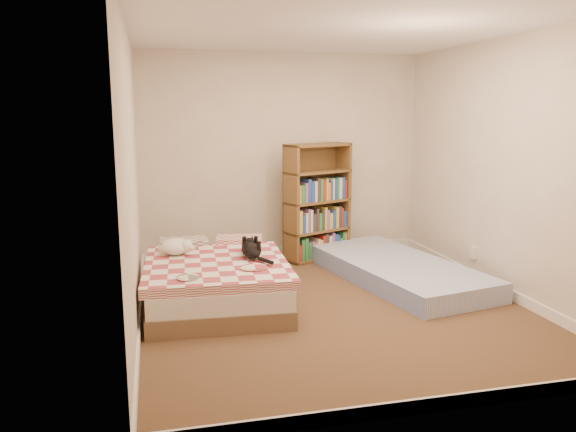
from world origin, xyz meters
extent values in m
cube|color=#4C3A20|center=(0.00, 0.00, 0.00)|extent=(3.50, 4.00, 0.01)
cube|color=white|center=(0.00, 0.00, 2.50)|extent=(3.50, 4.00, 0.01)
cube|color=beige|center=(0.00, 2.00, 1.25)|extent=(3.50, 0.01, 2.50)
cube|color=beige|center=(0.00, -2.00, 1.25)|extent=(3.50, 0.01, 2.50)
cube|color=beige|center=(-1.75, 0.00, 1.25)|extent=(0.01, 4.00, 2.50)
cube|color=beige|center=(1.75, 0.00, 1.25)|extent=(0.01, 4.00, 2.50)
cube|color=white|center=(0.00, 1.99, 0.05)|extent=(3.50, 0.02, 0.10)
cube|color=white|center=(0.00, -1.99, 0.05)|extent=(3.50, 0.02, 0.10)
cube|color=white|center=(-1.74, 0.00, 0.05)|extent=(0.02, 4.00, 0.10)
cube|color=white|center=(1.74, 0.00, 0.05)|extent=(0.02, 4.00, 0.10)
cube|color=white|center=(1.74, 0.40, 0.30)|extent=(0.03, 0.09, 0.13)
cube|color=brown|center=(-1.04, 0.35, 0.08)|extent=(1.33, 1.83, 0.16)
cube|color=silver|center=(-1.04, 0.35, 0.25)|extent=(1.30, 1.79, 0.18)
cube|color=#A83E48|center=(-1.04, 0.35, 0.38)|extent=(1.37, 1.52, 0.09)
cube|color=#686258|center=(-1.33, 1.01, 0.41)|extent=(0.50, 0.33, 0.13)
cube|color=#A83E48|center=(-0.74, 1.01, 0.41)|extent=(0.50, 0.33, 0.13)
cube|color=brown|center=(-0.05, 1.65, 0.71)|extent=(0.15, 0.28, 1.42)
cube|color=brown|center=(0.76, 1.65, 0.71)|extent=(0.15, 0.28, 1.42)
cube|color=brown|center=(0.36, 1.79, 0.71)|extent=(0.79, 0.35, 1.42)
cube|color=brown|center=(0.36, 1.65, 0.02)|extent=(0.89, 0.59, 0.03)
cube|color=brown|center=(0.36, 1.65, 0.72)|extent=(0.89, 0.59, 0.03)
cube|color=brown|center=(0.36, 1.65, 1.40)|extent=(0.89, 0.59, 0.03)
cube|color=#7C92CF|center=(0.95, 0.62, 0.10)|extent=(1.45, 2.44, 0.21)
ellipsoid|color=black|center=(-0.70, 0.31, 0.49)|extent=(0.20, 0.41, 0.13)
sphere|color=black|center=(-0.70, 0.53, 0.50)|extent=(0.13, 0.13, 0.12)
cone|color=black|center=(-0.73, 0.57, 0.55)|extent=(0.04, 0.04, 0.05)
cone|color=black|center=(-0.66, 0.57, 0.55)|extent=(0.04, 0.04, 0.05)
cylinder|color=black|center=(-0.60, 0.05, 0.46)|extent=(0.05, 0.23, 0.05)
ellipsoid|color=white|center=(-1.40, 0.59, 0.50)|extent=(0.33, 0.36, 0.15)
sphere|color=white|center=(-1.31, 0.50, 0.52)|extent=(0.14, 0.14, 0.12)
sphere|color=white|center=(-1.27, 0.46, 0.50)|extent=(0.06, 0.06, 0.05)
sphere|color=white|center=(-1.52, 0.65, 0.48)|extent=(0.08, 0.08, 0.07)
camera|label=1|loc=(-1.57, -4.82, 1.79)|focal=35.00mm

